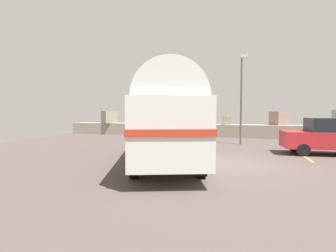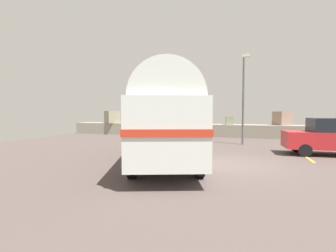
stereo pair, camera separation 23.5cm
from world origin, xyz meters
TOP-DOWN VIEW (x-y plane):
  - ground at (0.00, 0.00)m, footprint 32.00×26.00m
  - breakwater at (0.04, 11.80)m, footprint 31.36×2.42m
  - vintage_coach at (-2.70, -0.29)m, footprint 5.04×8.90m
  - parked_car_nearest at (4.74, 3.64)m, footprint 4.20×1.95m
  - lamp_post at (0.58, 6.57)m, footprint 0.44×1.02m

SIDE VIEW (x-z plane):
  - ground at x=0.00m, z-range 0.00..0.02m
  - breakwater at x=0.04m, z-range -0.50..1.84m
  - parked_car_nearest at x=4.74m, z-range 0.04..1.90m
  - vintage_coach at x=-2.70m, z-range 0.20..3.90m
  - lamp_post at x=0.58m, z-range 0.40..6.20m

